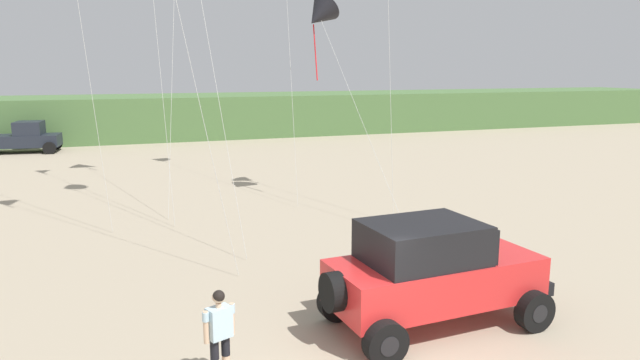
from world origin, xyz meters
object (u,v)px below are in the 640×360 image
distant_pickup (23,138)px  kite_black_sled (319,15)px  person_watching (219,331)px  jeep (432,271)px

distant_pickup → kite_black_sled: bearing=-55.8°
person_watching → kite_black_sled: 15.17m
person_watching → jeep: bearing=8.8°
person_watching → distant_pickup: bearing=102.3°
jeep → kite_black_sled: bearing=81.8°
kite_black_sled → jeep: bearing=-98.2°
jeep → distant_pickup: jeep is taller
person_watching → distant_pickup: (-6.89, 31.55, 0.00)m
person_watching → kite_black_sled: size_ratio=0.20×
distant_pickup → kite_black_sled: (13.09, -19.25, 6.34)m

